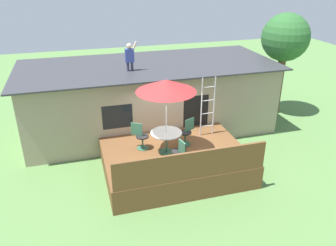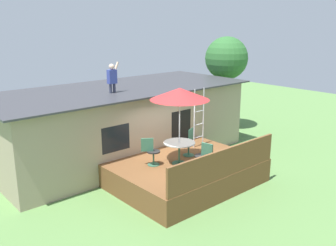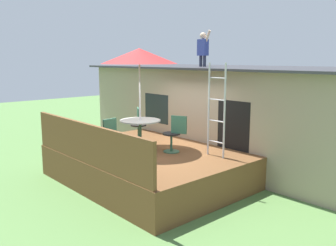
# 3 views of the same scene
# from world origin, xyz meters

# --- Properties ---
(ground_plane) EXTENTS (40.00, 40.00, 0.00)m
(ground_plane) POSITION_xyz_m (0.00, 0.00, 0.00)
(ground_plane) COLOR #567F42
(house) EXTENTS (10.50, 4.50, 2.84)m
(house) POSITION_xyz_m (0.00, 3.60, 1.43)
(house) COLOR gray
(house) RESTS_ON ground
(deck) EXTENTS (4.75, 3.67, 0.80)m
(deck) POSITION_xyz_m (0.00, 0.00, 0.40)
(deck) COLOR brown
(deck) RESTS_ON ground
(deck_railing) EXTENTS (4.65, 0.08, 0.90)m
(deck_railing) POSITION_xyz_m (0.00, -1.79, 1.25)
(deck_railing) COLOR brown
(deck_railing) RESTS_ON deck
(patio_table) EXTENTS (1.04, 1.04, 0.74)m
(patio_table) POSITION_xyz_m (-0.30, -0.08, 1.39)
(patio_table) COLOR #33664C
(patio_table) RESTS_ON deck
(patio_umbrella) EXTENTS (1.90, 1.90, 2.54)m
(patio_umbrella) POSITION_xyz_m (-0.30, -0.08, 3.15)
(patio_umbrella) COLOR silver
(patio_umbrella) RESTS_ON deck
(step_ladder) EXTENTS (0.52, 0.04, 2.20)m
(step_ladder) POSITION_xyz_m (1.49, 0.78, 1.90)
(step_ladder) COLOR silver
(step_ladder) RESTS_ON deck
(person_figure) EXTENTS (0.47, 0.20, 1.11)m
(person_figure) POSITION_xyz_m (-0.88, 2.87, 3.45)
(person_figure) COLOR #33384C
(person_figure) RESTS_ON house
(patio_chair_left) EXTENTS (0.56, 0.46, 0.92)m
(patio_chair_left) POSITION_xyz_m (-1.06, 0.44, 1.26)
(patio_chair_left) COLOR #33664C
(patio_chair_left) RESTS_ON deck
(patio_chair_right) EXTENTS (0.59, 0.44, 0.92)m
(patio_chair_right) POSITION_xyz_m (0.55, 0.31, 1.26)
(patio_chair_right) COLOR #33664C
(patio_chair_right) RESTS_ON deck
(patio_chair_near) EXTENTS (0.44, 0.62, 0.92)m
(patio_chair_near) POSITION_xyz_m (-0.12, -1.00, 1.26)
(patio_chair_near) COLOR #33664C
(patio_chair_near) RESTS_ON deck
(backyard_tree) EXTENTS (2.12, 2.12, 4.67)m
(backyard_tree) POSITION_xyz_m (6.24, 3.55, 3.53)
(backyard_tree) COLOR brown
(backyard_tree) RESTS_ON ground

